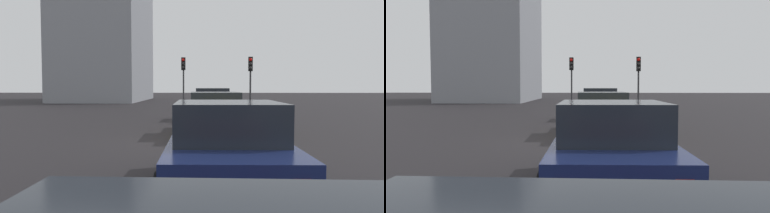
# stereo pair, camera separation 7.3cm
# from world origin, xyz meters

# --- Properties ---
(ground_plane) EXTENTS (160.00, 160.00, 0.20)m
(ground_plane) POSITION_xyz_m (0.00, 0.00, -0.10)
(ground_plane) COLOR black
(car_black_left_lead) EXTENTS (4.49, 2.09, 1.62)m
(car_black_left_lead) POSITION_xyz_m (7.98, -1.72, 0.77)
(car_black_left_lead) COLOR black
(car_black_left_lead) RESTS_ON ground_plane
(car_yellow_left_second) EXTENTS (4.79, 2.23, 1.52)m
(car_yellow_left_second) POSITION_xyz_m (1.85, -1.64, 0.74)
(car_yellow_left_second) COLOR gold
(car_yellow_left_second) RESTS_ON ground_plane
(car_navy_left_third) EXTENTS (4.19, 2.08, 1.50)m
(car_navy_left_third) POSITION_xyz_m (-5.55, -1.62, 0.72)
(car_navy_left_third) COLOR #141E4C
(car_navy_left_third) RESTS_ON ground_plane
(traffic_light_near_left) EXTENTS (0.32, 0.30, 3.55)m
(traffic_light_near_left) POSITION_xyz_m (12.30, -4.23, 2.57)
(traffic_light_near_left) COLOR #2D2D30
(traffic_light_near_left) RESTS_ON ground_plane
(traffic_light_near_right) EXTENTS (0.33, 0.30, 3.75)m
(traffic_light_near_right) POSITION_xyz_m (15.25, 0.15, 2.70)
(traffic_light_near_right) COLOR #2D2D30
(traffic_light_near_right) RESTS_ON ground_plane
(building_facade_left) EXTENTS (15.67, 8.76, 13.98)m
(building_facade_left) POSITION_xyz_m (32.42, 10.00, 6.99)
(building_facade_left) COLOR gray
(building_facade_left) RESTS_ON ground_plane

